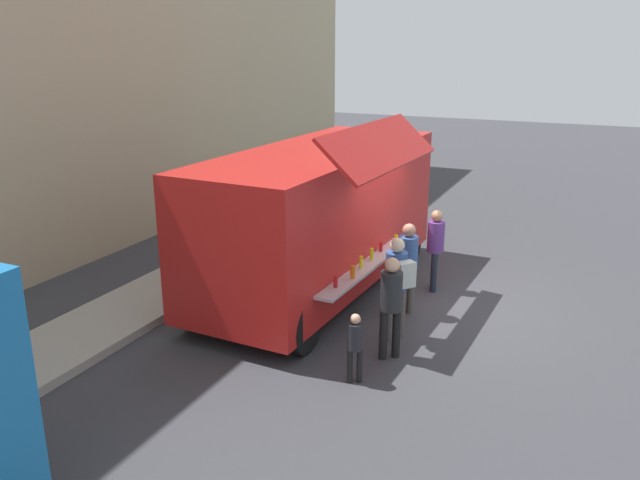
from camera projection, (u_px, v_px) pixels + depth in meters
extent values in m
plane|color=#38383D|center=(433.00, 304.00, 12.10)|extent=(60.00, 60.00, 0.00)
cube|color=#9E998E|center=(69.00, 343.00, 10.38)|extent=(28.00, 1.60, 0.15)
cube|color=red|center=(318.00, 214.00, 12.37)|extent=(6.59, 2.61, 2.50)
cube|color=red|center=(381.00, 146.00, 10.70)|extent=(3.60, 0.90, 0.68)
cube|color=black|center=(357.00, 213.00, 11.25)|extent=(3.39, 0.25, 1.13)
cube|color=#B7B7BC|center=(368.00, 265.00, 11.43)|extent=(3.58, 0.50, 0.05)
cylinder|color=red|center=(336.00, 282.00, 10.32)|extent=(0.07, 0.07, 0.19)
cylinder|color=orange|center=(353.00, 272.00, 10.71)|extent=(0.08, 0.08, 0.22)
cylinder|color=yellow|center=(361.00, 262.00, 11.18)|extent=(0.07, 0.07, 0.22)
cylinder|color=yellow|center=(372.00, 254.00, 11.63)|extent=(0.07, 0.07, 0.22)
cylinder|color=red|center=(381.00, 247.00, 12.08)|extent=(0.07, 0.07, 0.18)
cylinder|color=yellow|center=(396.00, 240.00, 12.45)|extent=(0.07, 0.07, 0.21)
cube|color=black|center=(381.00, 164.00, 14.95)|extent=(0.17, 1.98, 1.10)
cylinder|color=black|center=(330.00, 229.00, 15.30)|extent=(0.90, 0.28, 0.90)
cylinder|color=black|center=(410.00, 240.00, 14.42)|extent=(0.90, 0.28, 0.90)
cylinder|color=black|center=(198.00, 303.00, 10.98)|extent=(0.90, 0.28, 0.90)
cylinder|color=black|center=(302.00, 326.00, 10.09)|extent=(0.90, 0.28, 0.90)
cylinder|color=#2E5C39|center=(310.00, 206.00, 17.44)|extent=(0.60, 0.60, 0.90)
cylinder|color=#4E4943|center=(402.00, 294.00, 11.46)|extent=(0.13, 0.13, 0.84)
cylinder|color=#4E4943|center=(410.00, 291.00, 11.61)|extent=(0.13, 0.13, 0.84)
cylinder|color=#304F8C|center=(408.00, 254.00, 11.31)|extent=(0.35, 0.35, 0.63)
sphere|color=#A26C55|center=(409.00, 230.00, 11.19)|extent=(0.23, 0.23, 0.23)
cube|color=brown|center=(397.00, 272.00, 11.21)|extent=(0.24, 0.21, 0.24)
cylinder|color=#4F4442|center=(389.00, 315.00, 10.58)|extent=(0.13, 0.13, 0.85)
cylinder|color=#4F4442|center=(401.00, 312.00, 10.68)|extent=(0.13, 0.13, 0.85)
cylinder|color=#2C4985|center=(396.00, 271.00, 10.41)|extent=(0.35, 0.35, 0.64)
sphere|color=beige|center=(397.00, 245.00, 10.27)|extent=(0.24, 0.24, 0.24)
cube|color=silver|center=(405.00, 274.00, 10.16)|extent=(0.34, 0.33, 0.41)
cylinder|color=black|center=(383.00, 335.00, 9.90)|extent=(0.13, 0.13, 0.81)
cylinder|color=black|center=(396.00, 333.00, 9.96)|extent=(0.13, 0.13, 0.81)
cylinder|color=#232527|center=(391.00, 291.00, 9.72)|extent=(0.34, 0.34, 0.61)
sphere|color=#E0AB86|center=(392.00, 265.00, 9.59)|extent=(0.23, 0.23, 0.23)
cylinder|color=#1E2435|center=(434.00, 272.00, 12.57)|extent=(0.13, 0.13, 0.80)
cylinder|color=#1E2435|center=(434.00, 269.00, 12.77)|extent=(0.13, 0.13, 0.80)
cylinder|color=#562F7A|center=(436.00, 237.00, 12.46)|extent=(0.33, 0.33, 0.61)
sphere|color=#986E4D|center=(437.00, 216.00, 12.34)|extent=(0.22, 0.22, 0.22)
cylinder|color=black|center=(350.00, 366.00, 9.24)|extent=(0.08, 0.08, 0.53)
cylinder|color=black|center=(359.00, 365.00, 9.26)|extent=(0.08, 0.08, 0.53)
cylinder|color=black|center=(355.00, 337.00, 9.12)|extent=(0.22, 0.22, 0.40)
sphere|color=#E3A483|center=(355.00, 319.00, 9.03)|extent=(0.15, 0.15, 0.15)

